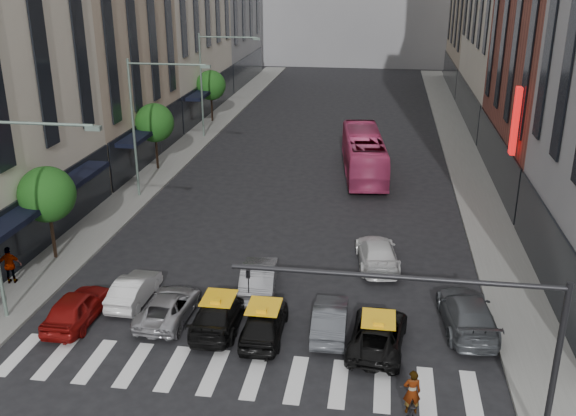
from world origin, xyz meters
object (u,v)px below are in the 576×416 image
at_px(car_white_front, 134,289).
at_px(taxi_left, 219,313).
at_px(motorcycle, 411,407).
at_px(pedestrian_far, 10,265).
at_px(car_red, 77,307).
at_px(streetlamp_near, 7,193).
at_px(bus, 364,154).
at_px(streetlamp_mid, 146,111).
at_px(streetlamp_far, 211,72).
at_px(taxi_center, 264,322).

height_order(car_white_front, taxi_left, taxi_left).
xyz_separation_m(motorcycle, pedestrian_far, (-18.81, 7.04, 0.61)).
xyz_separation_m(car_red, pedestrian_far, (-4.69, 2.75, 0.36)).
height_order(streetlamp_near, car_red, streetlamp_near).
xyz_separation_m(car_red, bus, (11.40, 23.10, 0.85)).
height_order(streetlamp_mid, pedestrian_far, streetlamp_mid).
relative_size(streetlamp_mid, motorcycle, 5.00).
distance_m(streetlamp_near, car_white_front, 7.04).
bearing_deg(streetlamp_far, streetlamp_near, -90.00).
relative_size(streetlamp_near, pedestrian_far, 4.82).
relative_size(streetlamp_far, taxi_left, 1.92).
bearing_deg(streetlamp_near, bus, 59.61).
height_order(bus, motorcycle, bus).
bearing_deg(motorcycle, car_white_front, -35.31).
distance_m(streetlamp_mid, streetlamp_far, 16.00).
relative_size(streetlamp_near, car_red, 2.13).
height_order(taxi_left, pedestrian_far, pedestrian_far).
bearing_deg(car_white_front, pedestrian_far, -4.10).
relative_size(taxi_center, pedestrian_far, 2.22).
height_order(streetlamp_mid, motorcycle, streetlamp_mid).
height_order(car_red, taxi_center, car_red).
bearing_deg(streetlamp_far, car_white_front, -82.25).
height_order(streetlamp_far, motorcycle, streetlamp_far).
xyz_separation_m(streetlamp_near, taxi_left, (8.47, 0.76, -5.22)).
height_order(streetlamp_far, car_white_front, streetlamp_far).
relative_size(taxi_left, bus, 0.42).
bearing_deg(taxi_left, taxi_center, 164.93).
distance_m(taxi_left, pedestrian_far, 11.11).
bearing_deg(car_red, pedestrian_far, -30.22).
xyz_separation_m(streetlamp_mid, taxi_left, (8.47, -15.24, -5.22)).
bearing_deg(bus, streetlamp_mid, 21.72).
height_order(streetlamp_mid, car_red, streetlamp_mid).
bearing_deg(streetlamp_near, streetlamp_mid, 90.00).
height_order(taxi_left, bus, bus).
relative_size(car_red, motorcycle, 2.34).
bearing_deg(streetlamp_far, pedestrian_far, -94.75).
bearing_deg(car_red, streetlamp_far, -85.70).
height_order(streetlamp_near, motorcycle, streetlamp_near).
distance_m(streetlamp_near, streetlamp_far, 32.00).
relative_size(streetlamp_far, bus, 0.80).
bearing_deg(taxi_left, streetlamp_near, 4.29).
distance_m(car_white_front, motorcycle, 13.93).
distance_m(streetlamp_far, bus, 16.77).
xyz_separation_m(streetlamp_mid, car_white_front, (4.04, -13.67, -5.27)).
relative_size(streetlamp_near, car_white_front, 2.35).
height_order(streetlamp_near, car_white_front, streetlamp_near).
xyz_separation_m(car_red, motorcycle, (14.13, -4.29, -0.25)).
bearing_deg(streetlamp_mid, taxi_center, -56.31).
xyz_separation_m(bus, pedestrian_far, (-16.09, -20.35, -0.49)).
xyz_separation_m(streetlamp_mid, bus, (13.67, 7.31, -4.33)).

